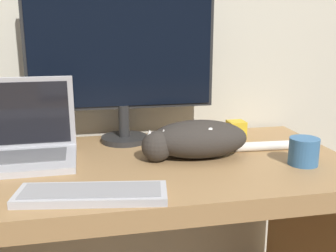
% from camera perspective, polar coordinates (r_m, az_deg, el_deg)
% --- Properties ---
extents(desk, '(1.40, 0.68, 0.75)m').
position_cam_1_polar(desk, '(1.32, -5.12, -11.89)').
color(desk, '#A37A4C').
rests_on(desk, ground_plane).
extents(monitor, '(0.67, 0.17, 0.55)m').
position_cam_1_polar(monitor, '(1.43, -6.74, 9.88)').
color(monitor, '#282828').
rests_on(monitor, desk).
extents(laptop, '(0.35, 0.26, 0.26)m').
position_cam_1_polar(laptop, '(1.33, -20.74, -2.67)').
color(laptop, '#B7B7BC').
rests_on(laptop, desk).
extents(external_keyboard, '(0.39, 0.18, 0.02)m').
position_cam_1_polar(external_keyboard, '(1.01, -10.99, -9.65)').
color(external_keyboard, '#BCBCC1').
rests_on(external_keyboard, desk).
extents(cat, '(0.54, 0.19, 0.12)m').
position_cam_1_polar(cat, '(1.28, 4.16, -1.85)').
color(cat, '#332D28').
rests_on(cat, desk).
extents(coffee_mug, '(0.09, 0.09, 0.08)m').
position_cam_1_polar(coffee_mug, '(1.29, 19.10, -3.50)').
color(coffee_mug, teal).
rests_on(coffee_mug, desk).
extents(small_toy, '(0.06, 0.06, 0.06)m').
position_cam_1_polar(small_toy, '(1.54, 9.86, -0.47)').
color(small_toy, gold).
rests_on(small_toy, desk).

